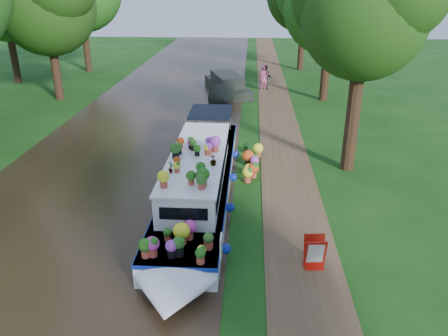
% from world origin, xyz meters
% --- Properties ---
extents(ground, '(100.00, 100.00, 0.00)m').
position_xyz_m(ground, '(0.00, 0.00, 0.00)').
color(ground, '#123E0F').
rests_on(ground, ground).
extents(canal_water, '(10.00, 100.00, 0.02)m').
position_xyz_m(canal_water, '(-6.00, 0.00, 0.01)').
color(canal_water, black).
rests_on(canal_water, ground).
extents(towpath, '(2.20, 100.00, 0.03)m').
position_xyz_m(towpath, '(1.20, 0.00, 0.01)').
color(towpath, brown).
rests_on(towpath, ground).
extents(plant_boat, '(2.29, 13.52, 2.27)m').
position_xyz_m(plant_boat, '(-2.25, -0.37, 0.85)').
color(plant_boat, white).
rests_on(plant_boat, canal_water).
extents(tree_near_overhang, '(5.52, 5.28, 8.99)m').
position_xyz_m(tree_near_overhang, '(3.79, 3.06, 6.60)').
color(tree_near_overhang, black).
rests_on(tree_near_overhang, ground).
extents(second_boat, '(3.88, 7.64, 1.40)m').
position_xyz_m(second_boat, '(-2.15, 16.41, 0.57)').
color(second_boat, black).
rests_on(second_boat, canal_water).
extents(sandwich_board, '(0.61, 0.52, 0.94)m').
position_xyz_m(sandwich_board, '(1.48, -4.23, 0.46)').
color(sandwich_board, red).
rests_on(sandwich_board, towpath).
extents(pedestrian_pink, '(0.77, 0.64, 1.80)m').
position_xyz_m(pedestrian_pink, '(0.50, 17.44, 0.93)').
color(pedestrian_pink, '#BF4E6D').
rests_on(pedestrian_pink, towpath).
extents(pedestrian_dark, '(0.97, 0.82, 1.76)m').
position_xyz_m(pedestrian_dark, '(0.62, 17.77, 0.91)').
color(pedestrian_dark, black).
rests_on(pedestrian_dark, towpath).
extents(verge_plant, '(0.43, 0.39, 0.41)m').
position_xyz_m(verge_plant, '(-0.59, 5.00, 0.20)').
color(verge_plant, '#1B5B1E').
rests_on(verge_plant, ground).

